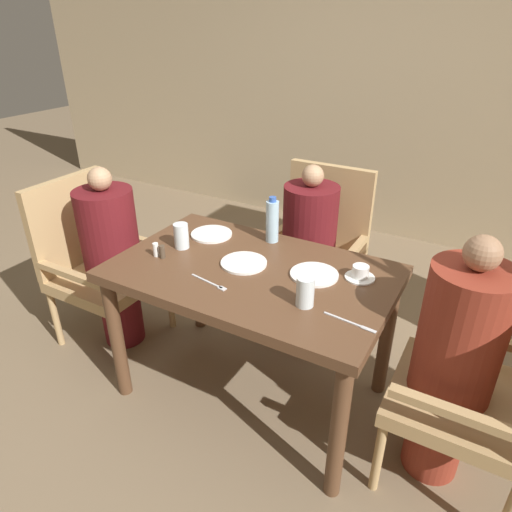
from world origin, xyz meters
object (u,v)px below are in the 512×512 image
object	(u,v)px
plate_main_left	(212,234)
teacup_with_saucer	(360,273)
plate_main_right	(314,274)
plate_dessert_center	(244,263)
chair_right_side	(493,389)
water_bottle	(272,221)
chair_far_side	(318,244)
diner_in_far_chair	(308,250)
diner_in_left_chair	(113,258)
glass_tall_mid	(181,236)
diner_in_right_chair	(454,363)
chair_left_side	(95,259)
glass_tall_near	(305,292)

from	to	relation	value
plate_main_left	teacup_with_saucer	xyz separation A→B (m)	(0.84, -0.05, 0.02)
plate_main_left	plate_main_right	world-z (taller)	same
plate_dessert_center	teacup_with_saucer	distance (m)	0.54
chair_right_side	plate_main_right	size ratio (longest dim) A/B	4.50
chair_right_side	water_bottle	xyz separation A→B (m)	(-1.14, 0.31, 0.35)
plate_dessert_center	water_bottle	distance (m)	0.31
chair_far_side	diner_in_far_chair	world-z (taller)	diner_in_far_chair
plate_main_left	plate_dessert_center	bearing A→B (deg)	-30.99
diner_in_left_chair	glass_tall_mid	world-z (taller)	diner_in_left_chair
diner_in_right_chair	plate_main_left	xyz separation A→B (m)	(-1.30, 0.21, 0.17)
chair_far_side	chair_right_side	distance (m)	1.37
plate_dessert_center	chair_left_side	bearing A→B (deg)	-178.71
chair_right_side	teacup_with_saucer	distance (m)	0.69
chair_right_side	teacup_with_saucer	world-z (taller)	chair_right_side
diner_in_left_chair	chair_far_side	xyz separation A→B (m)	(0.93, 0.83, -0.05)
chair_right_side	plate_main_left	bearing A→B (deg)	171.64
diner_in_left_chair	plate_dessert_center	distance (m)	0.89
diner_in_left_chair	glass_tall_near	world-z (taller)	diner_in_left_chair
chair_left_side	chair_right_side	xyz separation A→B (m)	(2.16, 0.00, 0.00)
water_bottle	diner_in_right_chair	bearing A→B (deg)	-17.66
plate_main_left	water_bottle	distance (m)	0.35
glass_tall_mid	diner_in_right_chair	bearing A→B (deg)	-0.79
plate_dessert_center	teacup_with_saucer	size ratio (longest dim) A/B	1.63
plate_dessert_center	water_bottle	xyz separation A→B (m)	(-0.00, 0.29, 0.11)
chair_right_side	plate_main_right	xyz separation A→B (m)	(-0.80, 0.09, 0.24)
diner_in_left_chair	glass_tall_mid	distance (m)	0.56
chair_left_side	glass_tall_mid	xyz separation A→B (m)	(0.66, 0.02, 0.30)
diner_in_far_chair	diner_in_right_chair	world-z (taller)	diner_in_right_chair
chair_right_side	glass_tall_mid	world-z (taller)	chair_right_side
glass_tall_near	chair_far_side	bearing A→B (deg)	108.91
plate_main_left	diner_in_left_chair	bearing A→B (deg)	-158.79
diner_in_far_chair	teacup_with_saucer	bearing A→B (deg)	-47.69
chair_left_side	chair_right_side	distance (m)	2.16
plate_main_right	chair_right_side	bearing A→B (deg)	-6.26
chair_far_side	glass_tall_near	bearing A→B (deg)	-71.09
plate_main_left	glass_tall_mid	size ratio (longest dim) A/B	1.71
glass_tall_near	plate_main_left	bearing A→B (deg)	152.80
diner_in_far_chair	glass_tall_mid	bearing A→B (deg)	-122.55
plate_main_right	water_bottle	world-z (taller)	water_bottle
plate_dessert_center	plate_main_left	bearing A→B (deg)	149.01
diner_in_right_chair	water_bottle	size ratio (longest dim) A/B	4.69
diner_in_left_chair	glass_tall_mid	xyz separation A→B (m)	(0.50, 0.02, 0.25)
chair_far_side	plate_main_left	world-z (taller)	chair_far_side
chair_right_side	water_bottle	size ratio (longest dim) A/B	4.08
chair_right_side	plate_dessert_center	xyz separation A→B (m)	(-1.14, 0.02, 0.24)
diner_in_left_chair	glass_tall_near	distance (m)	1.30
chair_left_side	chair_right_side	size ratio (longest dim) A/B	1.00
water_bottle	glass_tall_near	world-z (taller)	water_bottle
diner_in_far_chair	plate_dessert_center	bearing A→B (deg)	-94.94
diner_in_right_chair	glass_tall_near	xyz separation A→B (m)	(-0.59, -0.15, 0.23)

